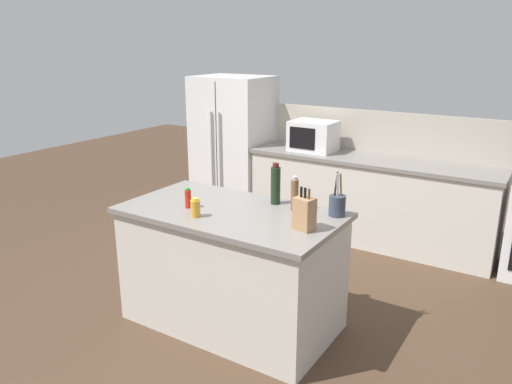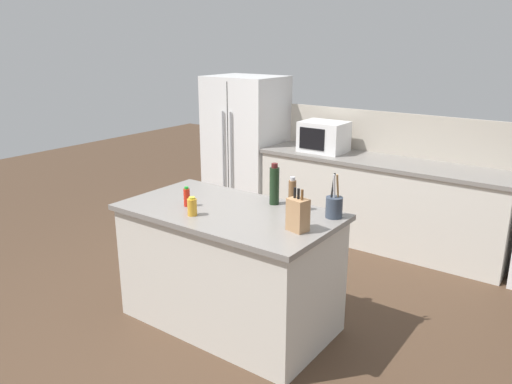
% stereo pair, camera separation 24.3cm
% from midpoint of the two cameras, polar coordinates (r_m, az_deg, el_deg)
% --- Properties ---
extents(ground_plane, '(14.00, 14.00, 0.00)m').
position_cam_midpoint_polar(ground_plane, '(4.12, -1.21, -14.50)').
color(ground_plane, '#473323').
extents(back_counter_run, '(2.68, 0.66, 0.94)m').
position_cam_midpoint_polar(back_counter_run, '(5.57, 15.08, -1.12)').
color(back_counter_run, beige).
rests_on(back_counter_run, ground_plane).
extents(wall_backsplash, '(2.64, 0.03, 0.46)m').
position_cam_midpoint_polar(wall_backsplash, '(5.70, 16.78, 6.39)').
color(wall_backsplash, '#B2A899').
rests_on(wall_backsplash, back_counter_run).
extents(kitchen_island, '(1.64, 0.91, 0.94)m').
position_cam_midpoint_polar(kitchen_island, '(3.89, -1.25, -8.57)').
color(kitchen_island, beige).
rests_on(kitchen_island, ground_plane).
extents(refrigerator, '(0.91, 0.75, 1.73)m').
position_cam_midpoint_polar(refrigerator, '(6.36, -0.07, 5.35)').
color(refrigerator, white).
rests_on(refrigerator, ground_plane).
extents(microwave, '(0.50, 0.39, 0.34)m').
position_cam_midpoint_polar(microwave, '(5.69, 8.97, 6.26)').
color(microwave, white).
rests_on(microwave, back_counter_run).
extents(knife_block, '(0.15, 0.13, 0.29)m').
position_cam_midpoint_polar(knife_block, '(3.30, 6.92, -2.57)').
color(knife_block, '#A87C54').
rests_on(knife_block, kitchen_island).
extents(utensil_crock, '(0.12, 0.12, 0.32)m').
position_cam_midpoint_polar(utensil_crock, '(3.59, 10.84, -1.64)').
color(utensil_crock, '#333D4C').
rests_on(utensil_crock, kitchen_island).
extents(pepper_grinder, '(0.06, 0.06, 0.26)m').
position_cam_midpoint_polar(pepper_grinder, '(3.67, 6.05, -0.36)').
color(pepper_grinder, brown).
rests_on(pepper_grinder, kitchen_island).
extents(wine_bottle, '(0.07, 0.07, 0.32)m').
position_cam_midpoint_polar(wine_bottle, '(3.80, 3.95, 0.78)').
color(wine_bottle, black).
rests_on(wine_bottle, kitchen_island).
extents(hot_sauce_bottle, '(0.05, 0.05, 0.15)m').
position_cam_midpoint_polar(hot_sauce_bottle, '(3.79, -6.10, -0.60)').
color(hot_sauce_bottle, red).
rests_on(hot_sauce_bottle, kitchen_island).
extents(honey_jar, '(0.07, 0.07, 0.14)m').
position_cam_midpoint_polar(honey_jar, '(3.59, -5.39, -1.71)').
color(honey_jar, gold).
rests_on(honey_jar, kitchen_island).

